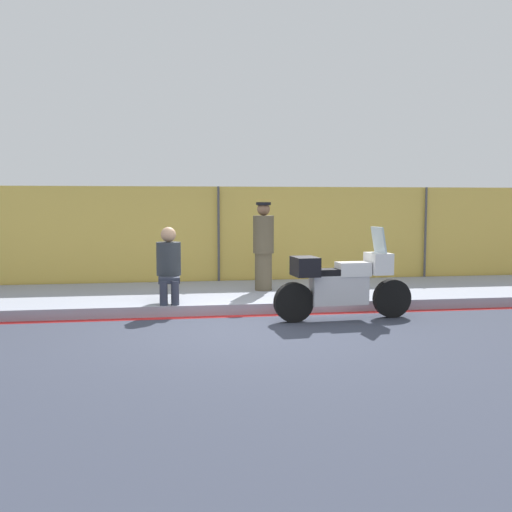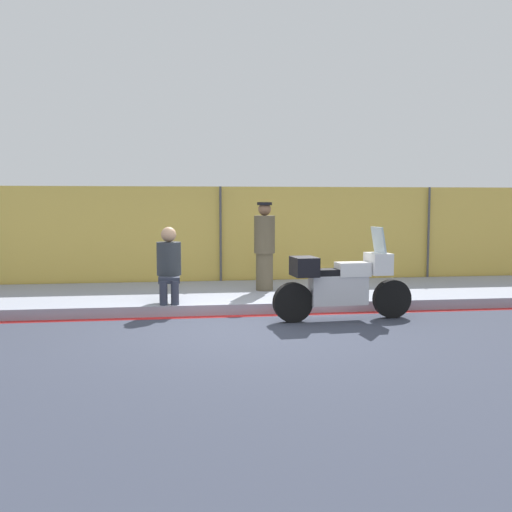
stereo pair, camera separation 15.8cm
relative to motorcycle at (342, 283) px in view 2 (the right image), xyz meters
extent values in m
plane|color=#333847|center=(-1.63, -0.50, -0.60)|extent=(120.00, 120.00, 0.00)
cube|color=#8E93A3|center=(-1.63, 2.15, -0.51)|extent=(34.91, 3.05, 0.18)
cube|color=red|center=(-1.63, 0.54, -0.59)|extent=(34.91, 0.18, 0.01)
cube|color=gold|center=(-1.63, 3.77, 0.51)|extent=(33.16, 0.08, 2.21)
cylinder|color=#4C4C51|center=(-1.63, 3.67, 0.51)|extent=(0.05, 0.05, 2.21)
cylinder|color=#4C4C51|center=(3.07, 3.67, 0.51)|extent=(0.05, 0.05, 2.21)
cylinder|color=black|center=(0.86, 0.07, -0.28)|extent=(0.63, 0.19, 0.62)
cylinder|color=black|center=(-0.81, -0.06, -0.28)|extent=(0.63, 0.19, 0.62)
cube|color=silver|center=(-0.06, 0.00, -0.11)|extent=(0.94, 0.35, 0.47)
cube|color=white|center=(0.18, 0.01, 0.22)|extent=(0.54, 0.35, 0.22)
cube|color=black|center=(-0.16, -0.01, 0.18)|extent=(0.62, 0.33, 0.10)
cube|color=white|center=(0.61, 0.05, 0.30)|extent=(0.36, 0.50, 0.34)
cube|color=silver|center=(0.61, 0.05, 0.68)|extent=(0.14, 0.43, 0.42)
cube|color=black|center=(-0.62, -0.05, 0.28)|extent=(0.40, 0.53, 0.30)
cylinder|color=brown|center=(-0.91, 2.17, -0.06)|extent=(0.33, 0.33, 0.72)
cylinder|color=brown|center=(-0.91, 2.17, 0.66)|extent=(0.40, 0.40, 0.72)
sphere|color=brown|center=(-0.91, 2.17, 1.14)|extent=(0.25, 0.25, 0.25)
cylinder|color=black|center=(-0.91, 2.17, 1.25)|extent=(0.28, 0.28, 0.06)
cylinder|color=#2D3342|center=(-2.81, 0.74, -0.22)|extent=(0.13, 0.13, 0.40)
cylinder|color=#2D3342|center=(-2.63, 0.74, -0.22)|extent=(0.13, 0.13, 0.40)
cube|color=#2D3342|center=(-2.72, 0.94, -0.02)|extent=(0.35, 0.40, 0.10)
cylinder|color=#2D3338|center=(-2.72, 1.14, 0.32)|extent=(0.42, 0.42, 0.57)
sphere|color=tan|center=(-2.72, 1.14, 0.73)|extent=(0.26, 0.26, 0.26)
camera|label=1|loc=(-2.82, -9.10, 1.28)|focal=42.00mm
camera|label=2|loc=(-2.66, -9.13, 1.28)|focal=42.00mm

